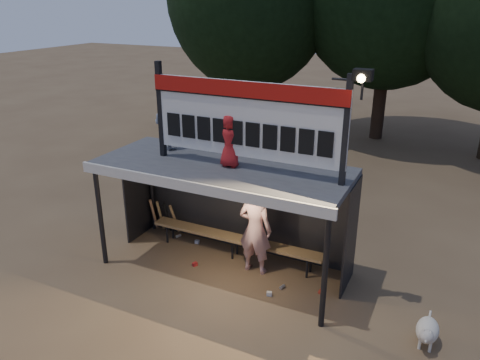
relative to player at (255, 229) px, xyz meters
name	(u,v)px	position (x,y,z in m)	size (l,w,h in m)	color
ground	(223,268)	(-0.63, -0.22, -0.96)	(80.00, 80.00, 0.00)	brown
player	(255,229)	(0.00, 0.00, 0.00)	(0.70, 0.46, 1.92)	white
child_a	(165,124)	(-2.21, 0.22, 1.89)	(0.51, 0.40, 1.06)	gray
child_b	(230,141)	(-0.45, -0.21, 1.87)	(0.50, 0.32, 1.01)	#B11B1D
dugout_shelter	(228,183)	(-0.63, 0.03, 0.89)	(5.10, 2.08, 2.32)	#404043
scoreboard_assembly	(248,117)	(-0.07, -0.23, 2.36)	(4.10, 0.27, 1.99)	black
bench	(235,239)	(-0.63, 0.33, -0.53)	(4.00, 0.35, 0.48)	olive
dog	(427,331)	(3.46, -0.85, -0.68)	(0.36, 0.81, 0.49)	beige
bats	(164,216)	(-2.67, 0.60, -0.53)	(0.68, 0.35, 0.84)	#A6744D
litter	(236,267)	(-0.39, -0.11, -0.92)	(3.81, 1.35, 0.08)	#B2201E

